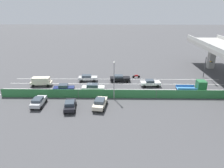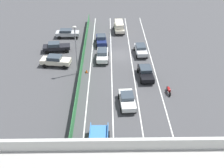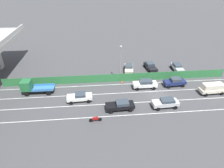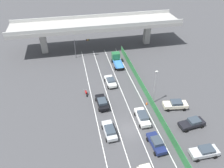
% 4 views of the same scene
% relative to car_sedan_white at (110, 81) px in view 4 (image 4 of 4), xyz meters
% --- Properties ---
extents(ground_plane, '(300.00, 300.00, 0.00)m').
position_rel_car_sedan_white_xyz_m(ground_plane, '(0.19, -14.10, -0.86)').
color(ground_plane, '#424244').
extents(lane_line_left_edge, '(0.14, 49.47, 0.01)m').
position_rel_car_sedan_white_xyz_m(lane_line_left_edge, '(-4.74, -7.36, -0.85)').
color(lane_line_left_edge, silver).
rests_on(lane_line_left_edge, ground).
extents(lane_line_mid_left, '(0.14, 49.47, 0.01)m').
position_rel_car_sedan_white_xyz_m(lane_line_mid_left, '(-1.45, -7.36, -0.85)').
color(lane_line_mid_left, silver).
rests_on(lane_line_mid_left, ground).
extents(lane_line_mid_right, '(0.14, 49.47, 0.01)m').
position_rel_car_sedan_white_xyz_m(lane_line_mid_right, '(1.83, -7.36, -0.85)').
color(lane_line_mid_right, silver).
rests_on(lane_line_mid_right, ground).
extents(lane_line_right_edge, '(0.14, 49.47, 0.01)m').
position_rel_car_sedan_white_xyz_m(lane_line_right_edge, '(5.11, -7.36, -0.85)').
color(lane_line_right_edge, silver).
rests_on(lane_line_right_edge, ground).
extents(elevated_overpass, '(46.77, 9.39, 8.29)m').
position_rel_car_sedan_white_xyz_m(elevated_overpass, '(0.19, 19.37, 5.83)').
color(elevated_overpass, '#A09E99').
rests_on(elevated_overpass, ground).
extents(green_fence, '(0.10, 45.57, 1.72)m').
position_rel_car_sedan_white_xyz_m(green_fence, '(6.36, -7.36, 0.00)').
color(green_fence, '#2D753D').
rests_on(green_fence, ground).
extents(car_sedan_white, '(2.21, 4.44, 1.53)m').
position_rel_car_sedan_white_xyz_m(car_sedan_white, '(0.00, 0.00, 0.00)').
color(car_sedan_white, white).
rests_on(car_sedan_white, ground).
extents(car_sedan_silver, '(2.13, 4.45, 1.55)m').
position_rel_car_sedan_white_xyz_m(car_sedan_silver, '(-3.14, -14.32, 0.02)').
color(car_sedan_silver, '#B7BABC').
rests_on(car_sedan_silver, ground).
extents(car_hatchback_white, '(2.01, 4.65, 1.70)m').
position_rel_car_sedan_white_xyz_m(car_hatchback_white, '(3.27, -12.40, 0.09)').
color(car_hatchback_white, silver).
rests_on(car_hatchback_white, ground).
extents(car_sedan_black, '(2.22, 4.75, 1.53)m').
position_rel_car_sedan_white_xyz_m(car_sedan_black, '(-3.09, -6.74, 0.00)').
color(car_sedan_black, black).
rests_on(car_sedan_black, ground).
extents(car_sedan_navy, '(2.16, 4.36, 1.69)m').
position_rel_car_sedan_white_xyz_m(car_sedan_navy, '(3.55, -18.43, 0.06)').
color(car_sedan_navy, navy).
rests_on(car_sedan_navy, ground).
extents(flatbed_truck_blue, '(2.32, 5.76, 2.62)m').
position_rel_car_sedan_white_xyz_m(flatbed_truck_blue, '(3.43, 8.89, 0.48)').
color(flatbed_truck_blue, black).
rests_on(flatbed_truck_blue, ground).
extents(motorcycle, '(0.60, 1.95, 0.93)m').
position_rel_car_sedan_white_xyz_m(motorcycle, '(-5.75, -2.57, -0.40)').
color(motorcycle, black).
rests_on(motorcycle, ground).
extents(parked_wagon_silver, '(4.35, 1.98, 1.60)m').
position_rel_car_sedan_white_xyz_m(parked_wagon_silver, '(10.03, -21.52, 0.05)').
color(parked_wagon_silver, '#B2B5B7').
rests_on(parked_wagon_silver, ground).
extents(parked_sedan_dark, '(4.73, 2.41, 1.60)m').
position_rel_car_sedan_white_xyz_m(parked_sedan_dark, '(11.27, -15.59, 0.02)').
color(parked_sedan_dark, black).
rests_on(parked_sedan_dark, ground).
extents(parked_sedan_cream, '(4.82, 2.58, 1.69)m').
position_rel_car_sedan_white_xyz_m(parked_sedan_cream, '(10.55, -10.44, 0.08)').
color(parked_sedan_cream, beige).
rests_on(parked_sedan_cream, ground).
extents(traffic_light, '(4.05, 0.59, 5.25)m').
position_rel_car_sedan_white_xyz_m(traffic_light, '(-5.06, 14.18, 2.91)').
color(traffic_light, '#47474C').
rests_on(traffic_light, ground).
extents(street_lamp, '(0.60, 0.36, 7.47)m').
position_rel_car_sedan_white_xyz_m(street_lamp, '(6.92, -8.01, 3.65)').
color(street_lamp, gray).
rests_on(street_lamp, ground).
extents(traffic_cone, '(0.47, 0.47, 0.57)m').
position_rel_car_sedan_white_xyz_m(traffic_cone, '(5.63, -8.22, -0.60)').
color(traffic_cone, orange).
rests_on(traffic_cone, ground).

